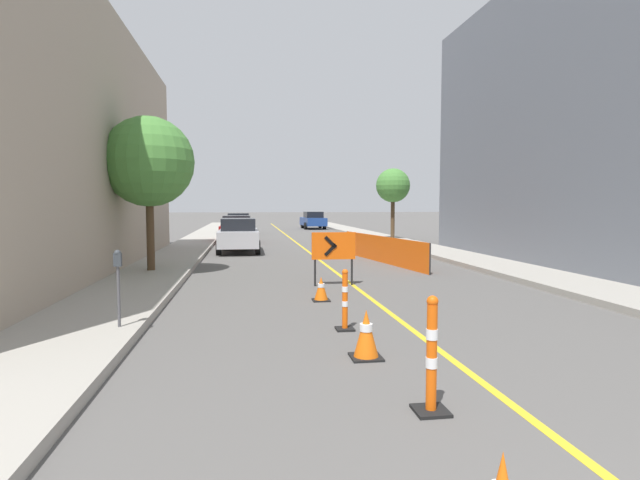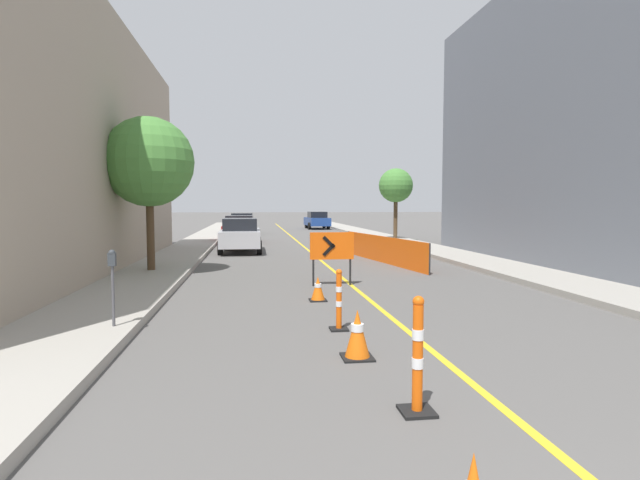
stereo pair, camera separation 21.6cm
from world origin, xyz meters
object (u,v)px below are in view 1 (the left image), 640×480
parked_car_curb_far (239,224)px  parking_meter_near_curb (118,272)px  parked_car_curb_near (239,235)px  traffic_cone_second (366,334)px  traffic_cone_third (321,289)px  delineator_post_rear (345,304)px  delineator_post_front (432,362)px  street_tree_right_near (393,186)px  parked_car_curb_mid (237,229)px  parked_car_opposite_side (313,220)px  arrow_barricade_primary (334,248)px  street_tree_left_near (149,162)px

parked_car_curb_far → parking_meter_near_curb: 29.59m
parked_car_curb_near → parking_meter_near_curb: parked_car_curb_near is taller
traffic_cone_second → traffic_cone_third: 4.37m
delineator_post_rear → parked_car_curb_far: 29.77m
traffic_cone_third → parking_meter_near_curb: parking_meter_near_curb is taller
delineator_post_front → street_tree_right_near: (6.84, 24.24, 2.80)m
parked_car_curb_mid → parked_car_opposite_side: 17.26m
arrow_barricade_primary → parked_car_opposite_side: (3.75, 32.28, -0.24)m
arrow_barricade_primary → parked_car_curb_near: bearing=105.5°
delineator_post_front → parked_car_opposite_side: size_ratio=0.29×
traffic_cone_second → street_tree_left_near: (-4.67, 9.30, 3.19)m
delineator_post_rear → parked_car_curb_far: size_ratio=0.25×
traffic_cone_second → street_tree_left_near: bearing=116.7°
arrow_barricade_primary → delineator_post_rear: bearing=-97.0°
traffic_cone_second → parked_car_curb_near: (-2.06, 16.63, 0.45)m
parked_car_curb_near → traffic_cone_third: bearing=-80.5°
arrow_barricade_primary → street_tree_left_near: size_ratio=0.31×
traffic_cone_second → street_tree_left_near: size_ratio=0.15×
parking_meter_near_curb → parked_car_opposite_side: bearing=77.4°
street_tree_right_near → traffic_cone_second: bearing=-107.6°
delineator_post_rear → parking_meter_near_curb: parking_meter_near_curb is taller
delineator_post_front → parked_car_curb_near: size_ratio=0.29×
arrow_barricade_primary → parked_car_curb_near: size_ratio=0.34×
traffic_cone_third → arrow_barricade_primary: 2.32m
traffic_cone_second → parked_car_curb_far: size_ratio=0.16×
parked_car_curb_near → parked_car_opposite_side: (6.47, 22.10, 0.00)m
delineator_post_rear → street_tree_left_near: size_ratio=0.23×
arrow_barricade_primary → parked_car_curb_mid: size_ratio=0.34×
parking_meter_near_curb → street_tree_left_near: (-0.85, 7.53, 2.45)m
delineator_post_rear → parked_car_curb_mid: (-2.25, 21.16, 0.34)m
delineator_post_front → traffic_cone_third: bearing=92.2°
traffic_cone_third → parked_car_curb_near: parked_car_curb_near is taller
parked_car_curb_mid → street_tree_right_near: street_tree_right_near is taller
parked_car_curb_near → traffic_cone_second: bearing=-83.0°
arrow_barricade_primary → street_tree_left_near: 6.53m
traffic_cone_second → street_tree_right_near: (7.07, 22.30, 3.00)m
delineator_post_rear → parked_car_curb_near: parked_car_curb_near is taller
traffic_cone_second → parked_car_curb_near: bearing=97.1°
delineator_post_rear → arrow_barricade_primary: size_ratio=0.74×
parked_car_opposite_side → street_tree_right_near: (2.66, -16.44, 2.55)m
arrow_barricade_primary → street_tree_right_near: (6.42, 15.84, 2.31)m
delineator_post_front → parked_car_curb_mid: parked_car_curb_mid is taller
delineator_post_front → street_tree_left_near: 12.63m
street_tree_left_near → delineator_post_rear: bearing=-58.5°
delineator_post_rear → street_tree_right_near: (7.06, 20.65, 2.89)m
street_tree_right_near → street_tree_left_near: bearing=-132.1°
parked_car_curb_near → street_tree_left_near: (-2.62, -7.34, 2.74)m
delineator_post_front → parking_meter_near_curb: size_ratio=0.97×
delineator_post_front → delineator_post_rear: size_ratio=1.16×
delineator_post_front → parked_car_curb_near: (-2.29, 18.58, 0.25)m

